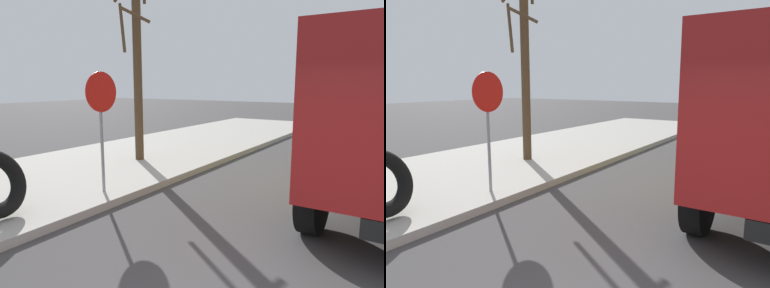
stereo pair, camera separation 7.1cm
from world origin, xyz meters
TOP-DOWN VIEW (x-y plane):
  - stop_sign at (2.79, 4.50)m, footprint 0.76×0.08m
  - bare_tree at (5.47, 5.95)m, footprint 0.95×1.14m

SIDE VIEW (x-z plane):
  - stop_sign at x=2.79m, z-range 0.61..2.94m
  - bare_tree at x=5.47m, z-range 0.28..5.57m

